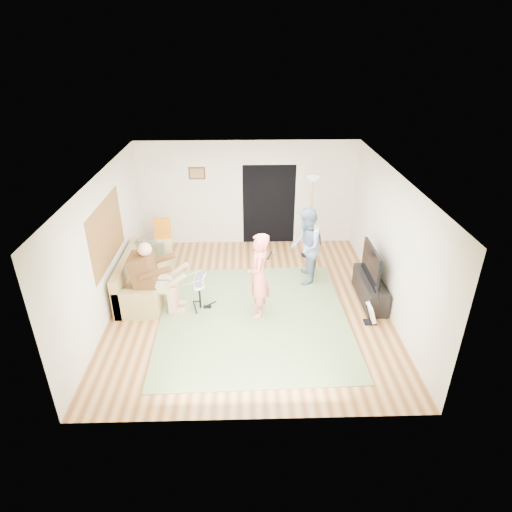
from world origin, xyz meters
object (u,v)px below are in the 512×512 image
(drum_kit, at_px, (200,295))
(torchiere_lamp, at_px, (312,203))
(guitar_spare, at_px, (371,313))
(tv_cabinet, at_px, (370,289))
(guitarist, at_px, (306,247))
(singer, at_px, (259,276))
(sofa, at_px, (142,281))
(television, at_px, (371,264))
(dining_chair, at_px, (163,244))

(drum_kit, height_order, torchiere_lamp, torchiere_lamp)
(guitar_spare, bearing_deg, tv_cabinet, 77.05)
(tv_cabinet, bearing_deg, guitarist, 147.45)
(tv_cabinet, bearing_deg, torchiere_lamp, 115.31)
(drum_kit, distance_m, singer, 1.32)
(sofa, xyz_separation_m, torchiere_lamp, (3.81, 1.64, 1.11))
(guitar_spare, height_order, television, television)
(singer, distance_m, tv_cabinet, 2.45)
(guitar_spare, bearing_deg, drum_kit, 169.73)
(drum_kit, distance_m, guitarist, 2.52)
(television, bearing_deg, guitarist, 146.39)
(singer, distance_m, guitar_spare, 2.26)
(singer, xyz_separation_m, guitar_spare, (2.14, -0.38, -0.63))
(singer, bearing_deg, dining_chair, -134.93)
(guitarist, distance_m, television, 1.46)
(sofa, distance_m, drum_kit, 1.45)
(sofa, relative_size, television, 1.94)
(singer, relative_size, television, 1.59)
(guitar_spare, bearing_deg, sofa, 164.82)
(singer, height_order, guitar_spare, singer)
(dining_chair, relative_size, television, 0.90)
(singer, distance_m, guitarist, 1.64)
(dining_chair, bearing_deg, guitarist, -24.54)
(tv_cabinet, height_order, television, television)
(drum_kit, relative_size, tv_cabinet, 0.49)
(singer, distance_m, television, 2.32)
(guitarist, xyz_separation_m, torchiere_lamp, (0.28, 1.27, 0.53))
(torchiere_lamp, bearing_deg, guitar_spare, -74.65)
(singer, height_order, television, singer)
(sofa, xyz_separation_m, television, (4.74, -0.43, 0.57))
(sofa, relative_size, torchiere_lamp, 1.04)
(torchiere_lamp, bearing_deg, singer, -118.24)
(television, bearing_deg, torchiere_lamp, 114.17)
(guitarist, bearing_deg, tv_cabinet, 66.39)
(sofa, bearing_deg, torchiere_lamp, 23.24)
(guitarist, distance_m, dining_chair, 3.61)
(dining_chair, xyz_separation_m, television, (4.55, -2.08, 0.50))
(sofa, relative_size, dining_chair, 2.16)
(torchiere_lamp, bearing_deg, sofa, -156.76)
(sofa, distance_m, torchiere_lamp, 4.30)
(drum_kit, distance_m, guitar_spare, 3.37)
(guitarist, distance_m, tv_cabinet, 1.62)
(guitarist, relative_size, television, 1.59)
(sofa, relative_size, guitarist, 1.22)
(drum_kit, bearing_deg, television, 3.57)
(sofa, distance_m, singer, 2.68)
(sofa, distance_m, guitarist, 3.60)
(singer, relative_size, tv_cabinet, 1.24)
(drum_kit, relative_size, guitarist, 0.40)
(torchiere_lamp, relative_size, tv_cabinet, 1.45)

